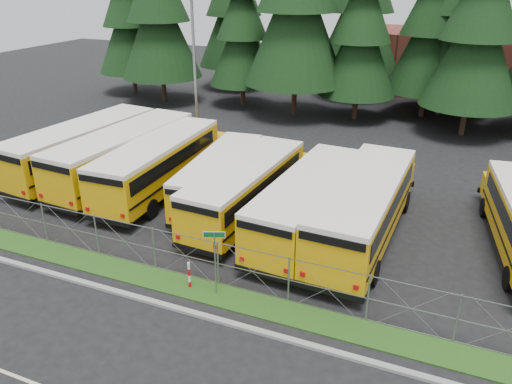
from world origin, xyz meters
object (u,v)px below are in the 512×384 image
at_px(bus_5, 311,203).
at_px(light_standard, 195,70).
at_px(striped_bollard, 189,275).
at_px(bus_2, 163,165).
at_px(bus_6, 365,209).
at_px(bus_1, 129,156).
at_px(bus_3, 222,177).
at_px(bus_0, 89,149).
at_px(street_sign, 215,250).
at_px(bus_4, 249,189).

relative_size(bus_5, light_standard, 1.12).
relative_size(striped_bollard, light_standard, 0.12).
height_order(bus_2, bus_6, bus_6).
bearing_deg(bus_1, bus_3, 2.26).
bearing_deg(bus_3, bus_0, 172.35).
relative_size(bus_1, street_sign, 4.38).
distance_m(bus_3, light_standard, 10.32).
xyz_separation_m(bus_4, light_standard, (-7.83, 8.73, 4.05)).
distance_m(bus_2, bus_5, 9.40).
distance_m(bus_5, street_sign, 6.74).
bearing_deg(bus_4, bus_3, 154.12).
relative_size(bus_0, bus_1, 1.00).
height_order(bus_2, bus_5, bus_2).
xyz_separation_m(bus_0, bus_3, (9.36, -0.32, -0.29)).
distance_m(bus_0, street_sign, 15.58).
relative_size(street_sign, striped_bollard, 2.34).
relative_size(bus_1, light_standard, 1.21).
bearing_deg(bus_5, bus_4, 175.57).
bearing_deg(light_standard, bus_5, -39.29).
distance_m(bus_6, striped_bollard, 8.77).
height_order(bus_5, bus_6, bus_6).
height_order(bus_1, bus_5, bus_1).
xyz_separation_m(bus_5, light_standard, (-11.26, 9.21, 4.01)).
bearing_deg(bus_3, street_sign, -71.08).
relative_size(bus_5, street_sign, 4.06).
relative_size(bus_6, light_standard, 1.20).
xyz_separation_m(bus_2, striped_bollard, (6.26, -8.01, -0.95)).
xyz_separation_m(bus_3, bus_5, (5.57, -1.67, 0.17)).
xyz_separation_m(bus_5, bus_6, (2.58, 0.17, 0.09)).
bearing_deg(bus_0, bus_5, -1.81).
relative_size(bus_5, striped_bollard, 9.50).
xyz_separation_m(bus_5, street_sign, (-1.85, -6.45, 0.54)).
xyz_separation_m(bus_1, bus_6, (14.45, -1.71, -0.02)).
bearing_deg(striped_bollard, bus_6, 49.98).
distance_m(bus_4, bus_6, 6.02).
bearing_deg(bus_1, bus_4, -5.25).
xyz_separation_m(bus_4, bus_5, (3.43, -0.48, 0.04)).
height_order(bus_4, striped_bollard, bus_4).
height_order(bus_4, bus_5, bus_5).
relative_size(bus_1, bus_6, 1.02).
relative_size(bus_2, street_sign, 4.21).
xyz_separation_m(bus_2, bus_4, (5.85, -1.03, -0.10)).
bearing_deg(bus_6, bus_4, 179.16).
distance_m(bus_5, striped_bollard, 7.22).
height_order(bus_1, bus_3, bus_1).
bearing_deg(street_sign, bus_5, 73.99).
bearing_deg(bus_6, bus_2, 175.67).
height_order(bus_3, bus_4, bus_4).
distance_m(bus_2, street_sign, 10.90).
bearing_deg(bus_6, light_standard, 148.95).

